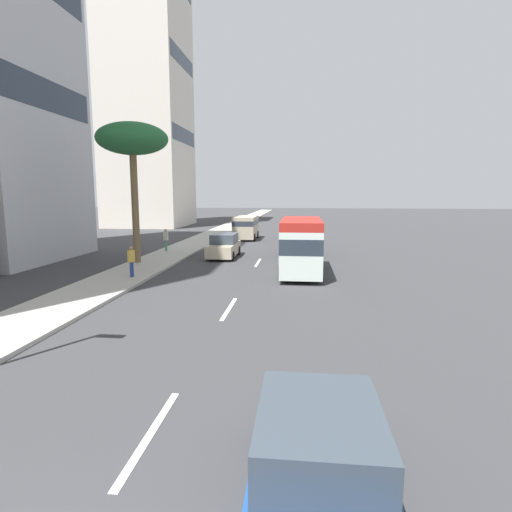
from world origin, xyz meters
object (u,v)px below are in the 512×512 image
van_second (246,226)px  pedestrian_mid_block (166,239)px  car_lead (300,235)px  pedestrian_near_lamp (131,260)px  car_fourth (224,246)px  car_fifth (318,462)px  van_sixth (301,236)px  minibus_third (301,244)px  palm_tree (132,141)px

van_second → pedestrian_mid_block: 11.29m
car_lead → pedestrian_near_lamp: size_ratio=2.59×
pedestrian_near_lamp → car_lead: bearing=-5.4°
car_fourth → car_fifth: 24.34m
car_lead → car_fourth: (-8.98, 5.41, 0.01)m
car_lead → car_fifth: 32.63m
car_fourth → van_sixth: van_sixth is taller
minibus_third → pedestrian_near_lamp: (-2.59, 8.91, -0.65)m
car_lead → pedestrian_near_lamp: 19.42m
pedestrian_near_lamp → van_second: bearing=12.0°
car_fifth → minibus_third: bearing=0.8°
car_lead → van_sixth: size_ratio=0.90×
van_sixth → pedestrian_near_lamp: (-10.42, 8.89, -0.33)m
car_fourth → pedestrian_mid_block: pedestrian_mid_block is taller
van_second → car_fifth: bearing=9.2°
van_second → car_fourth: size_ratio=1.10×
car_fourth → car_fifth: (-23.65, -5.76, -0.01)m
minibus_third → car_fifth: size_ratio=1.57×
pedestrian_mid_block → car_fifth: bearing=-60.2°
minibus_third → palm_tree: (2.07, 10.49, 6.05)m
minibus_third → van_second: bearing=17.3°
car_fifth → van_sixth: van_sixth is taller
van_sixth → palm_tree: (-5.77, 10.47, 6.37)m
car_lead → minibus_third: minibus_third is taller
car_lead → minibus_third: size_ratio=0.67×
van_second → van_sixth: bearing=29.2°
car_fourth → van_sixth: 5.89m
car_fifth → palm_tree: 23.74m
car_lead → pedestrian_mid_block: (-7.28, 10.27, 0.31)m
car_fourth → van_second: bearing=180.0°
minibus_third → pedestrian_mid_block: size_ratio=3.76×
pedestrian_near_lamp → pedestrian_mid_block: 10.12m
pedestrian_mid_block → minibus_third: bearing=-28.6°
car_lead → palm_tree: palm_tree is taller
car_fifth → pedestrian_mid_block: (25.35, 10.62, 0.30)m
car_fourth → pedestrian_near_lamp: size_ratio=2.71×
car_fourth → pedestrian_mid_block: size_ratio=2.62×
van_second → minibus_third: 18.46m
car_lead → car_fifth: (-32.63, -0.35, 0.00)m
car_fourth → pedestrian_near_lamp: 8.99m
car_lead → pedestrian_near_lamp: bearing=153.0°
minibus_third → car_fourth: minibus_third is taller
van_second → car_lead: bearing=61.7°
minibus_third → pedestrian_mid_block: minibus_third is taller
pedestrian_mid_block → palm_tree: size_ratio=0.19×
car_fourth → car_fifth: size_ratio=1.09×
van_second → van_sixth: van_sixth is taller
car_fourth → pedestrian_mid_block: 5.16m
van_sixth → car_fourth: bearing=111.1°
van_second → pedestrian_near_lamp: (-20.20, 3.42, -0.26)m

